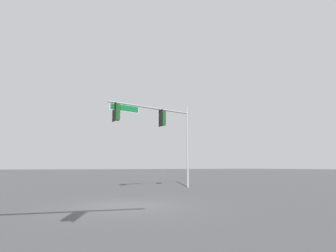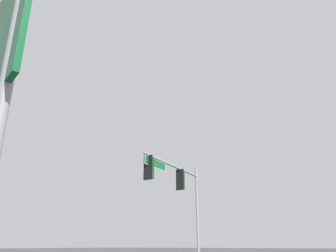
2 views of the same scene
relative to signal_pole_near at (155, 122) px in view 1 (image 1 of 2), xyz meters
name	(u,v)px [view 1 (image 1 of 2)]	position (x,y,z in m)	size (l,w,h in m)	color
ground_plane	(126,206)	(4.37, 7.02, -4.86)	(400.00, 400.00, 0.00)	#474749
signal_pole_near	(155,122)	(0.00, 0.00, 0.00)	(6.89, 1.30, 6.52)	gray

